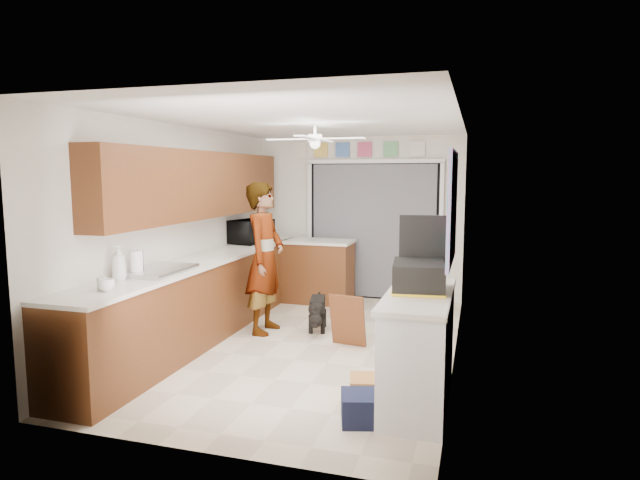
# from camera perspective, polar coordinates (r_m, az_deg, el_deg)

# --- Properties ---
(floor) EXTENTS (5.00, 5.00, 0.00)m
(floor) POSITION_cam_1_polar(r_m,az_deg,el_deg) (6.22, -1.06, -11.02)
(floor) COLOR beige
(floor) RESTS_ON ground
(ceiling) EXTENTS (5.00, 5.00, 0.00)m
(ceiling) POSITION_cam_1_polar(r_m,az_deg,el_deg) (5.94, -1.12, 12.57)
(ceiling) COLOR white
(ceiling) RESTS_ON ground
(wall_back) EXTENTS (3.20, 0.00, 3.20)m
(wall_back) POSITION_cam_1_polar(r_m,az_deg,el_deg) (8.36, 4.09, 2.38)
(wall_back) COLOR white
(wall_back) RESTS_ON ground
(wall_front) EXTENTS (3.20, 0.00, 3.20)m
(wall_front) POSITION_cam_1_polar(r_m,az_deg,el_deg) (3.67, -12.97, -3.80)
(wall_front) COLOR white
(wall_front) RESTS_ON ground
(wall_left) EXTENTS (0.00, 5.00, 5.00)m
(wall_left) POSITION_cam_1_polar(r_m,az_deg,el_deg) (6.61, -14.44, 0.94)
(wall_left) COLOR white
(wall_left) RESTS_ON ground
(wall_right) EXTENTS (0.00, 5.00, 5.00)m
(wall_right) POSITION_cam_1_polar(r_m,az_deg,el_deg) (5.68, 14.49, -0.04)
(wall_right) COLOR white
(wall_right) RESTS_ON ground
(left_base_cabinets) EXTENTS (0.60, 4.80, 0.90)m
(left_base_cabinets) POSITION_cam_1_polar(r_m,az_deg,el_deg) (6.59, -11.97, -6.06)
(left_base_cabinets) COLOR #5F2F16
(left_base_cabinets) RESTS_ON floor
(left_countertop) EXTENTS (0.62, 4.80, 0.04)m
(left_countertop) POSITION_cam_1_polar(r_m,az_deg,el_deg) (6.50, -12.00, -2.03)
(left_countertop) COLOR white
(left_countertop) RESTS_ON left_base_cabinets
(upper_cabinets) EXTENTS (0.32, 4.00, 0.80)m
(upper_cabinets) POSITION_cam_1_polar(r_m,az_deg,el_deg) (6.67, -12.51, 5.78)
(upper_cabinets) COLOR #5F2F16
(upper_cabinets) RESTS_ON wall_left
(sink_basin) EXTENTS (0.50, 0.76, 0.06)m
(sink_basin) POSITION_cam_1_polar(r_m,az_deg,el_deg) (5.65, -16.84, -3.18)
(sink_basin) COLOR silver
(sink_basin) RESTS_ON left_countertop
(faucet) EXTENTS (0.03, 0.03, 0.22)m
(faucet) POSITION_cam_1_polar(r_m,az_deg,el_deg) (5.74, -18.46, -2.13)
(faucet) COLOR silver
(faucet) RESTS_ON left_countertop
(peninsula_base) EXTENTS (1.00, 0.60, 0.90)m
(peninsula_base) POSITION_cam_1_polar(r_m,az_deg,el_deg) (8.11, -0.18, -3.45)
(peninsula_base) COLOR #5F2F16
(peninsula_base) RESTS_ON floor
(peninsula_top) EXTENTS (1.04, 0.64, 0.04)m
(peninsula_top) POSITION_cam_1_polar(r_m,az_deg,el_deg) (8.03, -0.18, -0.16)
(peninsula_top) COLOR white
(peninsula_top) RESTS_ON peninsula_base
(back_opening_recess) EXTENTS (2.00, 0.06, 2.10)m
(back_opening_recess) POSITION_cam_1_polar(r_m,az_deg,el_deg) (8.30, 5.72, 0.94)
(back_opening_recess) COLOR black
(back_opening_recess) RESTS_ON wall_back
(curtain_panel) EXTENTS (1.90, 0.03, 2.05)m
(curtain_panel) POSITION_cam_1_polar(r_m,az_deg,el_deg) (8.26, 5.67, 0.91)
(curtain_panel) COLOR slate
(curtain_panel) RESTS_ON wall_back
(door_trim_left) EXTENTS (0.06, 0.04, 2.10)m
(door_trim_left) POSITION_cam_1_polar(r_m,az_deg,el_deg) (8.52, -1.08, 1.13)
(door_trim_left) COLOR white
(door_trim_left) RESTS_ON wall_back
(door_trim_right) EXTENTS (0.06, 0.04, 2.10)m
(door_trim_right) POSITION_cam_1_polar(r_m,az_deg,el_deg) (8.14, 12.75, 0.69)
(door_trim_right) COLOR white
(door_trim_right) RESTS_ON wall_back
(door_trim_head) EXTENTS (2.10, 0.04, 0.06)m
(door_trim_head) POSITION_cam_1_polar(r_m,az_deg,el_deg) (8.22, 5.77, 8.35)
(door_trim_head) COLOR white
(door_trim_head) RESTS_ON wall_back
(header_frame_0) EXTENTS (0.22, 0.02, 0.22)m
(header_frame_0) POSITION_cam_1_polar(r_m,az_deg,el_deg) (8.46, 0.08, 9.57)
(header_frame_0) COLOR #E7C14D
(header_frame_0) RESTS_ON wall_back
(header_frame_1) EXTENTS (0.22, 0.02, 0.22)m
(header_frame_1) POSITION_cam_1_polar(r_m,az_deg,el_deg) (8.37, 2.41, 9.59)
(header_frame_1) COLOR #456EB8
(header_frame_1) RESTS_ON wall_back
(header_frame_2) EXTENTS (0.22, 0.02, 0.22)m
(header_frame_2) POSITION_cam_1_polar(r_m,az_deg,el_deg) (8.29, 4.79, 9.60)
(header_frame_2) COLOR #BF4767
(header_frame_2) RESTS_ON wall_back
(header_frame_3) EXTENTS (0.22, 0.02, 0.22)m
(header_frame_3) POSITION_cam_1_polar(r_m,az_deg,el_deg) (8.22, 7.56, 9.59)
(header_frame_3) COLOR #63AE6F
(header_frame_3) RESTS_ON wall_back
(header_frame_4) EXTENTS (0.22, 0.02, 0.22)m
(header_frame_4) POSITION_cam_1_polar(r_m,az_deg,el_deg) (8.16, 10.38, 9.55)
(header_frame_4) COLOR silver
(header_frame_4) RESTS_ON wall_back
(route66_sign) EXTENTS (0.22, 0.02, 0.26)m
(route66_sign) POSITION_cam_1_polar(r_m,az_deg,el_deg) (8.56, -2.20, 9.54)
(route66_sign) COLOR silver
(route66_sign) RESTS_ON wall_back
(right_counter_base) EXTENTS (0.50, 1.40, 0.90)m
(right_counter_base) POSITION_cam_1_polar(r_m,az_deg,el_deg) (4.70, 10.52, -11.43)
(right_counter_base) COLOR white
(right_counter_base) RESTS_ON floor
(right_counter_top) EXTENTS (0.54, 1.44, 0.04)m
(right_counter_top) POSITION_cam_1_polar(r_m,az_deg,el_deg) (4.57, 10.53, -5.83)
(right_counter_top) COLOR white
(right_counter_top) RESTS_ON right_counter_base
(abstract_painting) EXTENTS (0.03, 1.15, 0.95)m
(abstract_painting) POSITION_cam_1_polar(r_m,az_deg,el_deg) (4.65, 13.94, 3.40)
(abstract_painting) COLOR #FC5CC1
(abstract_painting) RESTS_ON wall_right
(ceiling_fan) EXTENTS (1.14, 1.14, 0.24)m
(ceiling_fan) POSITION_cam_1_polar(r_m,az_deg,el_deg) (6.12, -0.54, 10.72)
(ceiling_fan) COLOR white
(ceiling_fan) RESTS_ON ceiling
(microwave) EXTENTS (0.53, 0.68, 0.34)m
(microwave) POSITION_cam_1_polar(r_m,az_deg,el_deg) (7.73, -7.34, 0.91)
(microwave) COLOR black
(microwave) RESTS_ON left_countertop
(soap_bottle) EXTENTS (0.15, 0.15, 0.34)m
(soap_bottle) POSITION_cam_1_polar(r_m,az_deg,el_deg) (5.34, -20.66, -2.26)
(soap_bottle) COLOR silver
(soap_bottle) RESTS_ON left_countertop
(cup) EXTENTS (0.18, 0.18, 0.11)m
(cup) POSITION_cam_1_polar(r_m,az_deg,el_deg) (4.89, -21.81, -4.49)
(cup) COLOR white
(cup) RESTS_ON left_countertop
(jar_b) EXTENTS (0.10, 0.10, 0.11)m
(jar_b) POSITION_cam_1_polar(r_m,az_deg,el_deg) (4.97, -22.29, -4.31)
(jar_b) COLOR silver
(jar_b) RESTS_ON left_countertop
(paper_towel_roll) EXTENTS (0.14, 0.14, 0.25)m
(paper_towel_roll) POSITION_cam_1_polar(r_m,az_deg,el_deg) (5.52, -19.05, -2.36)
(paper_towel_roll) COLOR white
(paper_towel_roll) RESTS_ON left_countertop
(suitcase) EXTENTS (0.49, 0.61, 0.24)m
(suitcase) POSITION_cam_1_polar(r_m,az_deg,el_deg) (4.66, 10.47, -3.80)
(suitcase) COLOR black
(suitcase) RESTS_ON right_counter_top
(suitcase_rim) EXTENTS (0.50, 0.62, 0.02)m
(suitcase_rim) POSITION_cam_1_polar(r_m,az_deg,el_deg) (4.68, 10.44, -5.12)
(suitcase_rim) COLOR yellow
(suitcase_rim) RESTS_ON suitcase
(suitcase_lid) EXTENTS (0.42, 0.08, 0.50)m
(suitcase_lid) POSITION_cam_1_polar(r_m,az_deg,el_deg) (4.90, 10.90, -0.31)
(suitcase_lid) COLOR black
(suitcase_lid) RESTS_ON suitcase
(cardboard_box) EXTENTS (0.44, 0.37, 0.24)m
(cardboard_box) POSITION_cam_1_polar(r_m,az_deg,el_deg) (4.67, 5.71, -15.77)
(cardboard_box) COLOR #BB7D3A
(cardboard_box) RESTS_ON floor
(navy_crate) EXTENTS (0.45, 0.41, 0.23)m
(navy_crate) POSITION_cam_1_polar(r_m,az_deg,el_deg) (4.38, 4.89, -17.43)
(navy_crate) COLOR black
(navy_crate) RESTS_ON floor
(cabinet_door_panel) EXTENTS (0.42, 0.21, 0.60)m
(cabinet_door_panel) POSITION_cam_1_polar(r_m,az_deg,el_deg) (6.05, 2.96, -8.56)
(cabinet_door_panel) COLOR #5F2F16
(cabinet_door_panel) RESTS_ON floor
(man) EXTENTS (0.44, 0.67, 1.83)m
(man) POSITION_cam_1_polar(r_m,az_deg,el_deg) (6.52, -5.91, -1.92)
(man) COLOR white
(man) RESTS_ON floor
(dog) EXTENTS (0.37, 0.63, 0.46)m
(dog) POSITION_cam_1_polar(r_m,az_deg,el_deg) (6.67, -0.26, -7.69)
(dog) COLOR black
(dog) RESTS_ON floor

